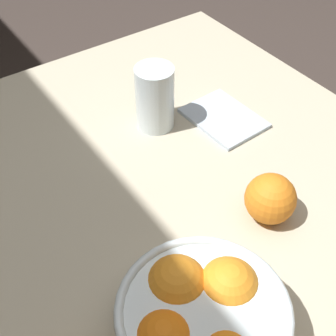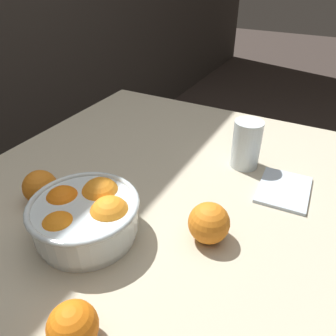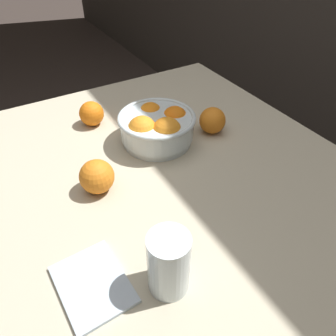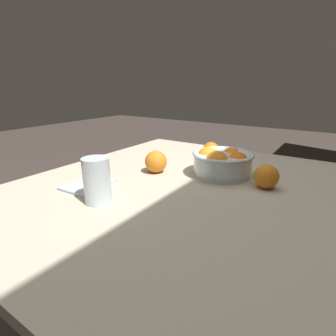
# 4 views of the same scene
# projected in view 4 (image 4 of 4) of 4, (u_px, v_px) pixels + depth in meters

# --- Properties ---
(dining_table) EXTENTS (1.15, 1.00, 0.71)m
(dining_table) POSITION_uv_depth(u_px,v_px,m) (181.00, 205.00, 0.88)
(dining_table) COLOR #B7AD93
(dining_table) RESTS_ON ground_plane
(fruit_bowl) EXTENTS (0.22, 0.22, 0.10)m
(fruit_bowl) POSITION_uv_depth(u_px,v_px,m) (222.00, 162.00, 0.94)
(fruit_bowl) COLOR silver
(fruit_bowl) RESTS_ON dining_table
(juice_glass) EXTENTS (0.07, 0.07, 0.13)m
(juice_glass) POSITION_uv_depth(u_px,v_px,m) (97.00, 183.00, 0.72)
(juice_glass) COLOR #F4A314
(juice_glass) RESTS_ON dining_table
(orange_loose_near_bowl) EXTENTS (0.08, 0.08, 0.08)m
(orange_loose_near_bowl) POSITION_uv_depth(u_px,v_px,m) (266.00, 176.00, 0.82)
(orange_loose_near_bowl) COLOR orange
(orange_loose_near_bowl) RESTS_ON dining_table
(orange_loose_front) EXTENTS (0.07, 0.07, 0.07)m
(orange_loose_front) POSITION_uv_depth(u_px,v_px,m) (211.00, 150.00, 1.15)
(orange_loose_front) COLOR orange
(orange_loose_front) RESTS_ON dining_table
(orange_loose_aside) EXTENTS (0.08, 0.08, 0.08)m
(orange_loose_aside) POSITION_uv_depth(u_px,v_px,m) (156.00, 162.00, 0.97)
(orange_loose_aside) COLOR orange
(orange_loose_aside) RESTS_ON dining_table
(napkin) EXTENTS (0.16, 0.12, 0.01)m
(napkin) POSITION_uv_depth(u_px,v_px,m) (89.00, 185.00, 0.85)
(napkin) COLOR silver
(napkin) RESTS_ON dining_table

